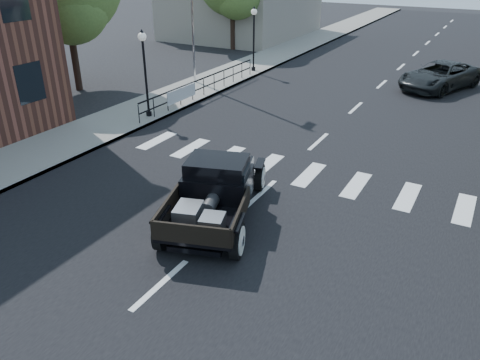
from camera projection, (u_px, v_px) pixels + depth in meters
The scene contains 12 objects.
ground at pixel (228, 224), 12.85m from camera, with size 120.00×120.00×0.00m, color black.
road at pixel (372, 93), 24.60m from camera, with size 14.00×80.00×0.02m, color black.
road_markings at pixel (342, 120), 20.69m from camera, with size 12.00×60.00×0.06m, color silver, non-canonical shape.
sidewalk_left at pixel (232, 73), 28.29m from camera, with size 3.00×80.00×0.15m, color gray.
low_building_left at pixel (242, 5), 40.24m from camera, with size 10.00×12.00×5.00m, color gray.
railing at pixel (204, 85), 23.59m from camera, with size 0.08×10.00×1.00m, color black, non-canonical shape.
banner at pixel (182, 99), 22.07m from camera, with size 0.04×2.20×0.60m, color silver, non-canonical shape.
lamp_post_b at pixel (145, 74), 19.99m from camera, with size 0.36×0.36×3.71m, color black, non-canonical shape.
lamp_post_c at pixel (254, 39), 27.83m from camera, with size 0.36×0.36×3.71m, color black, non-canonical shape.
big_tree_near at pixel (67, 8), 23.39m from camera, with size 5.67×5.67×8.33m, color #4C6B2E, non-canonical shape.
hotrod_pickup at pixel (216, 190), 12.79m from camera, with size 2.33×4.99×1.73m, color black, non-canonical shape.
second_car at pixel (439, 76), 25.00m from camera, with size 2.37×5.13×1.43m, color black.
Camera 1 is at (5.64, -9.44, 6.76)m, focal length 35.00 mm.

